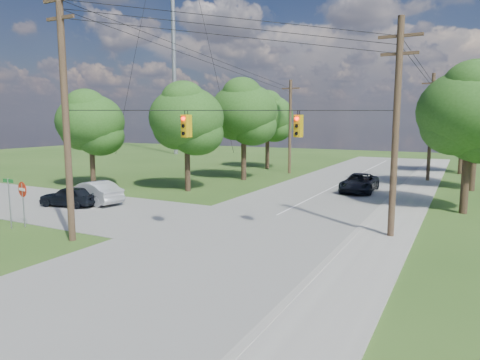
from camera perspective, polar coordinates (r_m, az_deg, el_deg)
The scene contains 22 objects.
ground at distance 18.89m, azimuth -13.06°, elevation -9.94°, with size 140.00×140.00×0.00m, color #2B4C19.
main_road at distance 21.75m, azimuth -0.27°, elevation -7.29°, with size 10.00×100.00×0.03m, color gray.
sidewalk_east at distance 19.62m, azimuth 17.50°, elevation -9.24°, with size 2.60×100.00×0.12m, color #A5A29A.
pole_sw at distance 21.58m, azimuth -22.27°, elevation 8.68°, with size 2.00×0.32×12.00m.
pole_ne at distance 21.71m, azimuth 20.08°, elevation 6.77°, with size 2.00×0.32×10.50m.
pole_north_e at distance 43.61m, azimuth 24.09°, elevation 6.49°, with size 2.00×0.32×10.00m.
pole_north_w at distance 46.68m, azimuth 6.69°, elevation 7.17°, with size 2.00×0.32×10.00m.
power_lines at distance 27.33m, azimuth 5.47°, elevation 15.11°, with size 13.93×29.62×4.93m.
traffic_signals at distance 20.22m, azimuth 0.35°, elevation 7.28°, with size 4.91×3.27×1.05m.
radio_mast at distance 75.82m, azimuth -8.92°, elevation 20.66°, with size 0.70×0.70×45.00m, color gray.
tree_w_near at distance 34.76m, azimuth -7.12°, elevation 8.22°, with size 6.00×6.00×8.40m.
tree_w_mid at distance 41.11m, azimuth 0.50°, elevation 9.15°, with size 6.40×6.40×9.22m.
tree_w_far at distance 50.99m, azimuth 3.71°, elevation 8.53°, with size 6.00×6.00×8.73m.
tree_e_near at distance 29.51m, azimuth 28.36°, elevation 8.02°, with size 6.20×6.20×8.81m.
tree_e_mid at distance 39.53m, azimuth 29.09°, elevation 8.68°, with size 6.60×6.60×9.64m.
tree_e_far at distance 51.51m, azimuth 27.66°, elevation 7.28°, with size 5.80×5.80×8.32m.
tree_cross_n at distance 38.14m, azimuth -19.31°, elevation 7.31°, with size 5.60×5.60×7.91m.
car_cross_dark at distance 30.76m, azimuth -21.83°, elevation -2.02°, with size 1.60×3.98×1.36m, color black.
car_cross_silver at distance 31.17m, azimuth -19.04°, elevation -1.55°, with size 1.66×4.77×1.57m, color silver.
car_main_north at distance 35.60m, azimuth 15.62°, elevation -0.36°, with size 2.43×5.26×1.46m, color black.
do_not_enter_sign at distance 25.71m, azimuth -27.00°, elevation -1.71°, with size 0.82×0.16×2.49m.
street_name_sign at distance 25.70m, azimuth -28.41°, elevation -2.02°, with size 0.81×0.06×2.69m.
Camera 1 is at (11.90, -13.51, 5.75)m, focal length 32.00 mm.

